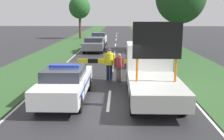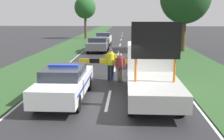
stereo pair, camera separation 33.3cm
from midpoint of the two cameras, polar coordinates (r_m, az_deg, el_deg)
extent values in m
plane|color=#28282B|center=(10.51, -1.77, -8.15)|extent=(160.00, 160.00, 0.00)
cube|color=silver|center=(11.39, -1.51, -6.53)|extent=(0.12, 2.86, 0.01)
cube|color=silver|center=(18.34, -0.35, 0.55)|extent=(0.12, 2.86, 0.01)
cube|color=silver|center=(25.42, 0.17, 3.72)|extent=(0.12, 2.86, 0.01)
cube|color=silver|center=(32.54, 0.46, 5.50)|extent=(0.12, 2.86, 0.01)
cube|color=silver|center=(39.69, 0.65, 6.64)|extent=(0.12, 2.86, 0.01)
cube|color=silver|center=(46.84, 0.78, 7.44)|extent=(0.12, 2.86, 0.01)
cube|color=silver|center=(54.01, 0.88, 8.02)|extent=(0.12, 2.86, 0.01)
cube|color=silver|center=(26.35, -7.72, 3.90)|extent=(0.10, 61.52, 0.01)
cube|color=silver|center=(26.19, 8.17, 3.84)|extent=(0.10, 61.52, 0.01)
cube|color=#2D5128|center=(30.73, -10.45, 4.95)|extent=(4.06, 120.00, 0.03)
cube|color=#2D5128|center=(30.51, 11.29, 4.87)|extent=(4.06, 120.00, 0.03)
cube|color=white|center=(11.47, -10.86, -3.05)|extent=(1.79, 4.88, 0.69)
cube|color=#282D38|center=(11.20, -11.13, -0.48)|extent=(1.57, 2.24, 0.43)
cylinder|color=black|center=(13.15, -12.72, -2.76)|extent=(0.24, 0.69, 0.69)
cylinder|color=black|center=(12.86, -6.01, -2.86)|extent=(0.24, 0.69, 0.69)
cylinder|color=black|center=(10.37, -16.77, -6.94)|extent=(0.24, 0.69, 0.69)
cylinder|color=black|center=(10.00, -8.26, -7.25)|extent=(0.24, 0.69, 0.69)
cube|color=#1E38C6|center=(11.14, -11.19, 0.85)|extent=(1.25, 0.24, 0.10)
cube|color=#193399|center=(11.46, -10.87, -2.89)|extent=(1.80, 4.00, 0.10)
cube|color=black|center=(13.84, -8.70, -0.70)|extent=(0.98, 0.08, 0.41)
cube|color=white|center=(13.03, 7.12, 1.82)|extent=(2.07, 2.06, 1.82)
cube|color=#232833|center=(13.98, 6.76, 3.86)|extent=(1.76, 0.04, 0.80)
cube|color=#B2B2AD|center=(10.38, 8.55, -4.19)|extent=(2.07, 3.68, 0.63)
cylinder|color=#D16619|center=(10.13, 4.52, -0.04)|extent=(0.09, 0.09, 0.90)
cylinder|color=#D16619|center=(10.32, 12.77, -0.08)|extent=(0.09, 0.09, 0.90)
cube|color=black|center=(10.03, 8.89, 6.37)|extent=(1.85, 0.12, 1.40)
cylinder|color=black|center=(13.16, 3.06, -2.05)|extent=(0.24, 0.87, 0.87)
cylinder|color=black|center=(13.34, 10.93, -2.07)|extent=(0.24, 0.87, 0.87)
cylinder|color=black|center=(9.70, 3.62, -7.17)|extent=(0.24, 0.87, 0.87)
cylinder|color=black|center=(9.94, 14.29, -7.05)|extent=(0.24, 0.87, 0.87)
cylinder|color=black|center=(15.41, -6.71, -0.08)|extent=(0.07, 0.07, 0.86)
cylinder|color=black|center=(15.27, 3.82, -0.14)|extent=(0.07, 0.07, 0.86)
cube|color=yellow|center=(15.32, -6.98, 1.96)|extent=(0.59, 0.08, 0.25)
cube|color=black|center=(15.24, -4.80, 1.96)|extent=(0.59, 0.08, 0.25)
cube|color=yellow|center=(15.19, -2.59, 1.96)|extent=(0.59, 0.08, 0.25)
cube|color=black|center=(15.16, -0.38, 1.95)|extent=(0.59, 0.08, 0.25)
cube|color=yellow|center=(15.15, 1.85, 1.94)|extent=(0.59, 0.08, 0.25)
cube|color=black|center=(15.17, 4.07, 1.92)|extent=(0.59, 0.08, 0.25)
cylinder|color=#191E38|center=(14.71, -1.56, -0.53)|extent=(0.17, 0.17, 0.88)
cylinder|color=#191E38|center=(14.70, -0.85, -0.53)|extent=(0.17, 0.17, 0.88)
cylinder|color=yellow|center=(14.56, -1.22, 2.44)|extent=(0.41, 0.41, 0.66)
cylinder|color=yellow|center=(14.58, -2.21, 2.32)|extent=(0.13, 0.13, 0.56)
cylinder|color=yellow|center=(14.56, -0.22, 2.31)|extent=(0.13, 0.13, 0.56)
sphere|color=beige|center=(14.49, -1.22, 4.18)|extent=(0.23, 0.23, 0.23)
cylinder|color=#141933|center=(14.49, -1.23, 4.43)|extent=(0.26, 0.26, 0.06)
cylinder|color=brown|center=(14.47, 0.57, -0.95)|extent=(0.15, 0.15, 0.78)
cylinder|color=brown|center=(14.47, 1.21, -0.96)|extent=(0.15, 0.15, 0.78)
cylinder|color=maroon|center=(14.33, 0.90, 1.70)|extent=(0.36, 0.36, 0.58)
cylinder|color=maroon|center=(14.34, 0.01, 1.59)|extent=(0.12, 0.12, 0.50)
cylinder|color=maroon|center=(14.34, 1.79, 1.58)|extent=(0.12, 0.12, 0.50)
sphere|color=#A57A5B|center=(14.27, 0.90, 3.25)|extent=(0.20, 0.20, 0.20)
cube|color=black|center=(16.14, 10.54, -1.17)|extent=(0.36, 0.36, 0.03)
cone|color=orange|center=(16.08, 10.57, -0.30)|extent=(0.31, 0.31, 0.47)
cylinder|color=white|center=(16.08, 10.57, -0.22)|extent=(0.17, 0.17, 0.07)
cube|color=black|center=(16.74, 5.47, -0.55)|extent=(0.42, 0.42, 0.03)
cone|color=orange|center=(16.68, 5.49, 0.42)|extent=(0.36, 0.36, 0.55)
cylinder|color=white|center=(16.68, 5.49, 0.52)|extent=(0.20, 0.20, 0.08)
cube|color=black|center=(16.66, -10.58, -0.76)|extent=(0.50, 0.50, 0.03)
cone|color=orange|center=(16.60, -10.63, 0.39)|extent=(0.42, 0.42, 0.65)
cylinder|color=white|center=(16.59, -10.63, 0.50)|extent=(0.24, 0.24, 0.09)
cube|color=black|center=(13.73, 12.24, -3.54)|extent=(0.53, 0.53, 0.03)
cone|color=orange|center=(13.64, 12.31, -2.08)|extent=(0.45, 0.45, 0.69)
cylinder|color=white|center=(13.63, 12.31, -1.93)|extent=(0.25, 0.25, 0.10)
cube|color=black|center=(19.95, 5.49, 3.38)|extent=(1.94, 4.64, 0.67)
cube|color=#282D38|center=(19.73, 5.55, 5.09)|extent=(1.71, 2.13, 0.56)
cylinder|color=black|center=(21.38, 2.93, 3.07)|extent=(0.24, 0.68, 0.68)
cylinder|color=black|center=(21.49, 7.48, 3.03)|extent=(0.24, 0.68, 0.68)
cylinder|color=black|center=(18.54, 3.14, 1.72)|extent=(0.24, 0.68, 0.68)
cylinder|color=black|center=(18.67, 8.38, 1.68)|extent=(0.24, 0.68, 0.68)
cube|color=slate|center=(26.53, -4.26, 5.46)|extent=(1.94, 4.50, 0.68)
cube|color=#282D38|center=(26.34, -4.30, 6.62)|extent=(1.71, 2.07, 0.43)
cylinder|color=black|center=(28.05, -5.70, 5.08)|extent=(0.24, 0.64, 0.64)
cylinder|color=black|center=(27.89, -2.21, 5.09)|extent=(0.24, 0.64, 0.64)
cylinder|color=black|center=(25.30, -6.48, 4.33)|extent=(0.24, 0.64, 0.64)
cylinder|color=black|center=(25.12, -2.62, 4.34)|extent=(0.24, 0.64, 0.64)
cube|color=silver|center=(32.52, -3.18, 6.70)|extent=(1.79, 4.02, 0.71)
cube|color=#282D38|center=(32.35, -3.21, 7.73)|extent=(1.57, 1.85, 0.48)
cylinder|color=black|center=(33.85, -4.32, 6.29)|extent=(0.24, 0.68, 0.68)
cylinder|color=black|center=(33.73, -1.68, 6.30)|extent=(0.24, 0.68, 0.68)
cylinder|color=black|center=(31.39, -4.77, 5.85)|extent=(0.24, 0.68, 0.68)
cylinder|color=black|center=(31.26, -1.94, 5.86)|extent=(0.24, 0.68, 0.68)
cylinder|color=#4C3823|center=(27.36, 14.00, 7.62)|extent=(0.43, 0.43, 3.49)
cylinder|color=#4C3823|center=(41.47, -7.19, 9.24)|extent=(0.38, 0.38, 3.56)
ellipsoid|color=#235623|center=(41.45, -7.30, 13.38)|extent=(3.25, 3.25, 3.41)
camera|label=1|loc=(0.17, -90.79, -0.16)|focal=42.00mm
camera|label=2|loc=(0.17, 89.21, 0.16)|focal=42.00mm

